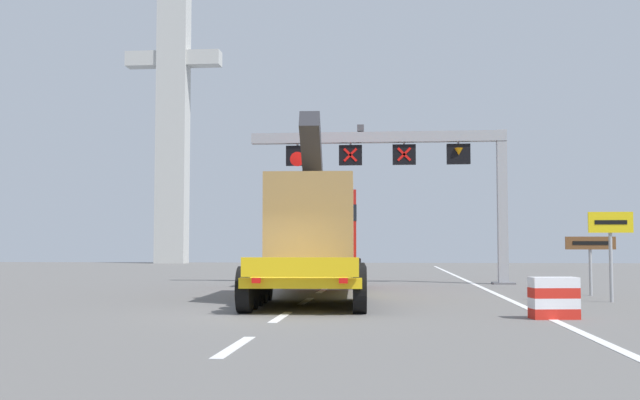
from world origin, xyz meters
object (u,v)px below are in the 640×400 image
Objects in this scene: bridge_pylon_distant at (173,94)px; crash_barrier_striped at (554,298)px; overhead_lane_gantry at (411,161)px; exit_sign_yellow at (611,235)px; heavy_haul_truck_yellow at (318,234)px; tourist_info_sign_brown at (590,250)px.

crash_barrier_striped is at bearing -65.72° from bridge_pylon_distant.
overhead_lane_gantry is 12.00m from exit_sign_yellow.
overhead_lane_gantry reaches higher than heavy_haul_truck_yellow.
exit_sign_yellow reaches higher than tourist_info_sign_brown.
crash_barrier_striped is at bearing -117.12° from exit_sign_yellow.
overhead_lane_gantry is 10.42× the size of crash_barrier_striped.
bridge_pylon_distant is at bearing 120.79° from tourist_info_sign_brown.
overhead_lane_gantry is at bearing -60.48° from bridge_pylon_distant.
tourist_info_sign_brown is 1.77× the size of crash_barrier_striped.
bridge_pylon_distant reaches higher than heavy_haul_truck_yellow.
heavy_haul_truck_yellow is at bearing 179.22° from tourist_info_sign_brown.
exit_sign_yellow is 0.08× the size of bridge_pylon_distant.
heavy_haul_truck_yellow is 13.34× the size of crash_barrier_striped.
heavy_haul_truck_yellow is at bearing -114.45° from overhead_lane_gantry.
exit_sign_yellow is 2.39× the size of crash_barrier_striped.
overhead_lane_gantry reaches higher than crash_barrier_striped.
crash_barrier_striped is 60.10m from bridge_pylon_distant.
tourist_info_sign_brown is (8.76, -0.12, -0.55)m from heavy_haul_truck_yellow.
heavy_haul_truck_yellow is 8.78m from tourist_info_sign_brown.
overhead_lane_gantry is 0.78× the size of heavy_haul_truck_yellow.
tourist_info_sign_brown is at bearing 70.74° from crash_barrier_striped.
heavy_haul_truck_yellow reaches higher than crash_barrier_striped.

